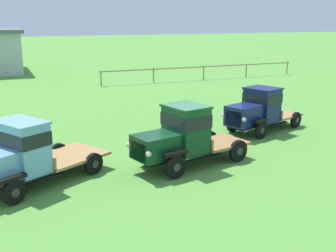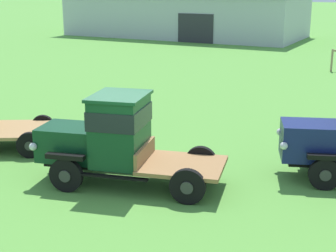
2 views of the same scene
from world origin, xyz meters
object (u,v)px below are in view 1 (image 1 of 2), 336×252
vintage_truck_second_in_line (182,135)px  vintage_truck_midrow_center (258,109)px  oil_drum_beside_row (267,105)px  vintage_truck_foreground_near (19,154)px

vintage_truck_second_in_line → vintage_truck_midrow_center: size_ratio=1.01×
vintage_truck_midrow_center → oil_drum_beside_row: bearing=48.9°
vintage_truck_foreground_near → vintage_truck_second_in_line: 5.77m
vintage_truck_foreground_near → vintage_truck_midrow_center: size_ratio=1.06×
vintage_truck_second_in_line → oil_drum_beside_row: 10.77m
vintage_truck_midrow_center → oil_drum_beside_row: (3.01, 3.45, -0.69)m
vintage_truck_foreground_near → oil_drum_beside_row: vintage_truck_foreground_near is taller
vintage_truck_foreground_near → vintage_truck_second_in_line: size_ratio=1.05×
vintage_truck_foreground_near → oil_drum_beside_row: (14.30, 6.35, -0.69)m
oil_drum_beside_row → vintage_truck_second_in_line: bearing=-142.5°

